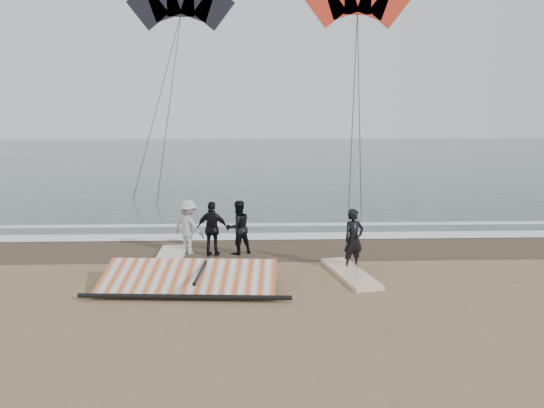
{
  "coord_description": "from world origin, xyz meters",
  "views": [
    {
      "loc": [
        -0.41,
        -10.54,
        4.06
      ],
      "look_at": [
        0.09,
        3.0,
        1.6
      ],
      "focal_mm": 35.0,
      "sensor_mm": 36.0,
      "label": 1
    }
  ],
  "objects_px": {
    "man_main": "(354,239)",
    "sail_rig": "(187,279)",
    "board_cream": "(169,259)",
    "board_white": "(350,273)"
  },
  "relations": [
    {
      "from": "board_white",
      "to": "board_cream",
      "type": "bearing_deg",
      "value": 152.16
    },
    {
      "from": "board_cream",
      "to": "sail_rig",
      "type": "xyz_separation_m",
      "value": [
        0.73,
        -2.1,
        0.14
      ]
    },
    {
      "from": "man_main",
      "to": "board_cream",
      "type": "height_order",
      "value": "man_main"
    },
    {
      "from": "man_main",
      "to": "board_white",
      "type": "bearing_deg",
      "value": -132.45
    },
    {
      "from": "man_main",
      "to": "board_white",
      "type": "height_order",
      "value": "man_main"
    },
    {
      "from": "board_cream",
      "to": "man_main",
      "type": "bearing_deg",
      "value": -10.6
    },
    {
      "from": "board_white",
      "to": "sail_rig",
      "type": "height_order",
      "value": "sail_rig"
    },
    {
      "from": "board_white",
      "to": "board_cream",
      "type": "xyz_separation_m",
      "value": [
        -4.65,
        1.37,
        0.01
      ]
    },
    {
      "from": "man_main",
      "to": "board_cream",
      "type": "xyz_separation_m",
      "value": [
        -4.81,
        0.85,
        -0.73
      ]
    },
    {
      "from": "man_main",
      "to": "sail_rig",
      "type": "bearing_deg",
      "value": 172.17
    }
  ]
}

